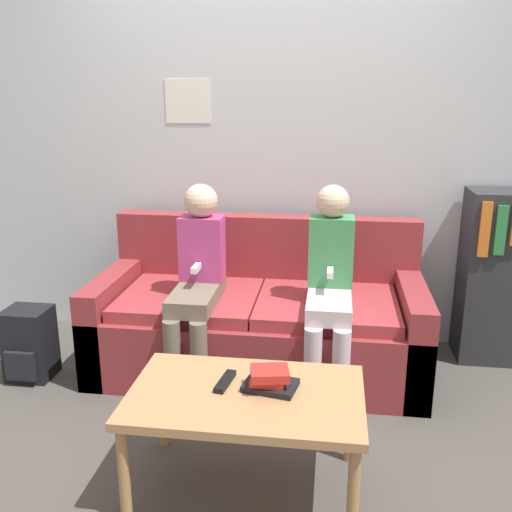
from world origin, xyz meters
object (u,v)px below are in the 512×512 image
object	(u,v)px
person_right	(330,280)
bookshelf	(502,277)
person_left	(197,274)
tv_remote	(224,381)
couch	(259,321)
backpack	(30,344)
coffee_table	(246,403)

from	to	relation	value
person_right	bookshelf	size ratio (longest dim) A/B	1.07
bookshelf	person_right	bearing A→B (deg)	-153.58
person_left	person_right	distance (m)	0.72
person_left	tv_remote	size ratio (longest dim) A/B	6.31
couch	bookshelf	xyz separation A→B (m)	(1.42, 0.31, 0.24)
backpack	bookshelf	bearing A→B (deg)	13.19
coffee_table	backpack	distance (m)	1.59
person_left	person_right	size ratio (longest dim) A/B	0.99
coffee_table	person_right	xyz separation A→B (m)	(0.31, 0.91, 0.22)
person_right	backpack	distance (m)	1.73
tv_remote	coffee_table	bearing A→B (deg)	-20.45
person_right	tv_remote	size ratio (longest dim) A/B	6.37
coffee_table	backpack	bearing A→B (deg)	150.16
bookshelf	backpack	xyz separation A→B (m)	(-2.69, -0.63, -0.32)
person_left	bookshelf	distance (m)	1.81
couch	backpack	size ratio (longest dim) A/B	4.54
backpack	couch	bearing A→B (deg)	14.28
person_left	tv_remote	bearing A→B (deg)	-69.98
coffee_table	couch	bearing A→B (deg)	94.79
person_left	backpack	xyz separation A→B (m)	(-0.96, -0.13, -0.42)
couch	tv_remote	xyz separation A→B (m)	(-0.00, -1.06, 0.17)
person_left	backpack	size ratio (longest dim) A/B	2.67
coffee_table	bookshelf	size ratio (longest dim) A/B	0.89
person_right	bookshelf	world-z (taller)	person_right
couch	backpack	xyz separation A→B (m)	(-1.27, -0.32, -0.08)
tv_remote	backpack	size ratio (longest dim) A/B	0.42
couch	tv_remote	size ratio (longest dim) A/B	10.75
couch	tv_remote	world-z (taller)	couch
person_right	tv_remote	xyz separation A→B (m)	(-0.41, -0.86, -0.16)
couch	person_left	xyz separation A→B (m)	(-0.32, -0.20, 0.34)
tv_remote	backpack	world-z (taller)	tv_remote
coffee_table	person_left	world-z (taller)	person_left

